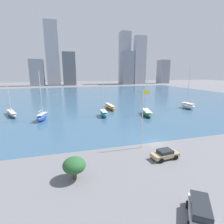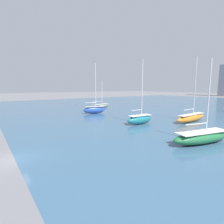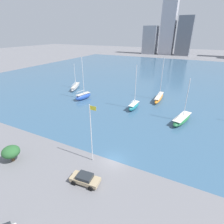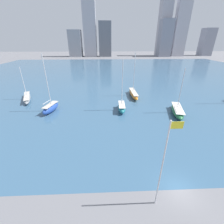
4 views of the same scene
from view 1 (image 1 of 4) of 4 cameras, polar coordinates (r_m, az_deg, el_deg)
name	(u,v)px [view 1 (image 1 of 4)]	position (r m, az deg, el deg)	size (l,w,h in m)	color
ground_plane	(154,142)	(36.35, 13.55, -9.65)	(500.00, 500.00, 0.00)	slate
harbor_water	(94,97)	(101.47, -6.05, 5.00)	(180.00, 140.00, 0.00)	#385B7A
flag_pole	(143,117)	(31.70, 10.02, -1.61)	(1.24, 0.14, 10.79)	silver
yard_shrub	(74,165)	(24.12, -12.24, -16.67)	(2.99, 2.99, 2.97)	#4C3823
distant_city_skyline	(103,63)	(205.21, -2.93, 15.56)	(163.23, 22.03, 64.19)	#8E939E
sailboat_gray	(12,113)	(64.80, -29.96, -0.39)	(6.07, 10.84, 9.88)	gray
sailboat_teal	(104,113)	(55.25, -2.70, -0.40)	(2.16, 6.38, 12.93)	#1E757F
sailboat_green	(147,113)	(57.82, 11.27, -0.20)	(4.79, 9.80, 11.15)	#236B3D
sailboat_blue	(42,117)	(54.39, -21.85, -1.43)	(3.50, 6.70, 14.14)	#284CA8
sailboat_orange	(110,106)	(66.75, -0.68, 1.83)	(2.10, 10.85, 13.90)	orange
sailboat_white	(188,106)	(73.32, 23.49, 1.95)	(2.77, 6.84, 15.80)	white
parked_sedan_tan	(165,154)	(30.20, 16.90, -12.97)	(4.69, 2.59, 1.53)	tan
parked_suv_white	(200,211)	(20.47, 26.78, -26.85)	(4.09, 4.63, 1.90)	white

